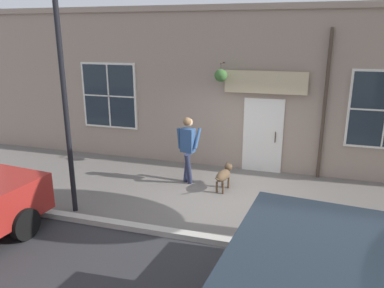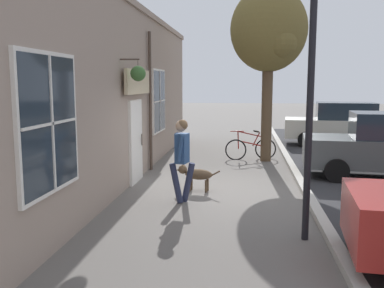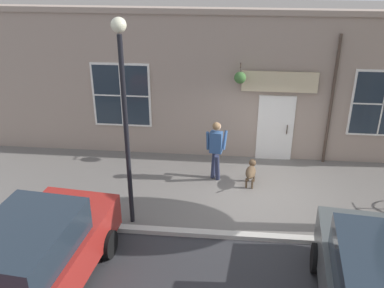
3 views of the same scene
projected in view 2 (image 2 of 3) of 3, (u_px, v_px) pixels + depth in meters
name	position (u px, v px, depth m)	size (l,w,h in m)	color
ground_plane	(219.00, 189.00, 10.24)	(90.00, 90.00, 0.00)	#66605B
storefront_facade	(122.00, 93.00, 10.20)	(0.95, 18.00, 4.56)	gray
pedestrian_walking	(182.00, 152.00, 8.97)	(0.56, 0.61, 1.77)	#282D47
dog_on_leash	(196.00, 174.00, 10.03)	(1.06, 0.37, 0.63)	brown
street_tree_by_curb	(270.00, 32.00, 13.36)	(2.41, 2.17, 5.52)	brown
leaning_bicycle	(251.00, 148.00, 14.22)	(1.69, 0.42, 1.01)	black
parked_car_far_end	(341.00, 124.00, 17.33)	(4.46, 2.26, 1.75)	beige
street_lamp	(313.00, 39.00, 6.50)	(0.32, 0.32, 4.88)	black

